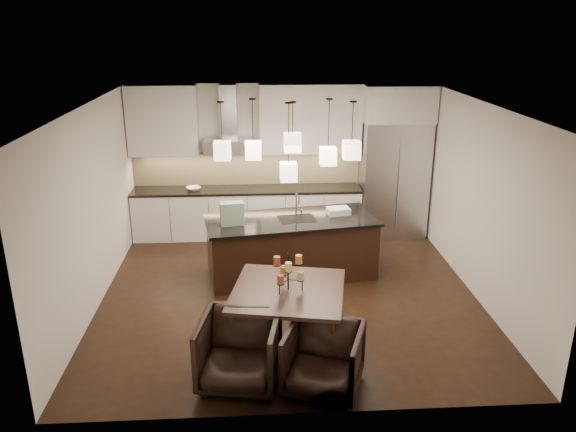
{
  "coord_description": "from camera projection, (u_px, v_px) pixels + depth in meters",
  "views": [
    {
      "loc": [
        -0.48,
        -7.57,
        3.89
      ],
      "look_at": [
        0.0,
        0.2,
        1.15
      ],
      "focal_mm": 35.0,
      "sensor_mm": 36.0,
      "label": 1
    }
  ],
  "objects": [
    {
      "name": "pendant_f",
      "position": [
        289.0,
        172.0,
        8.11
      ],
      "size": [
        0.24,
        0.24,
        0.26
      ],
      "primitive_type": "cube",
      "color": "#FFE7D0",
      "rests_on": "ceiling"
    },
    {
      "name": "backsplash",
      "position": [
        247.0,
        168.0,
        10.57
      ],
      "size": [
        4.21,
        0.02,
        0.63
      ],
      "primitive_type": "cube",
      "color": "#BCB485",
      "rests_on": "countertop"
    },
    {
      "name": "hood_canopy",
      "position": [
        229.0,
        146.0,
        10.16
      ],
      "size": [
        0.9,
        0.52,
        0.24
      ],
      "primitive_type": "cube",
      "color": "#B7B7BA",
      "rests_on": "wall_back"
    },
    {
      "name": "tote_bag",
      "position": [
        232.0,
        213.0,
        8.45
      ],
      "size": [
        0.37,
        0.24,
        0.35
      ],
      "primitive_type": "cube",
      "rotation": [
        0.0,
        0.0,
        0.16
      ],
      "color": "#1D542B",
      "rests_on": "island_top"
    },
    {
      "name": "candle_e",
      "position": [
        277.0,
        261.0,
        6.71
      ],
      "size": [
        0.09,
        0.09,
        0.11
      ],
      "primitive_type": "cylinder",
      "rotation": [
        0.0,
        0.0,
        -0.19
      ],
      "color": "#A84930",
      "rests_on": "candelabra"
    },
    {
      "name": "fridge_panel",
      "position": [
        398.0,
        103.0,
        9.98
      ],
      "size": [
        1.26,
        0.72,
        0.65
      ],
      "primitive_type": "cube",
      "color": "silver",
      "rests_on": "refrigerator"
    },
    {
      "name": "ceiling",
      "position": [
        289.0,
        104.0,
        7.51
      ],
      "size": [
        5.5,
        5.5,
        0.02
      ],
      "primitive_type": "cube",
      "color": "white",
      "rests_on": "wall_back"
    },
    {
      "name": "island_top",
      "position": [
        291.0,
        220.0,
        8.75
      ],
      "size": [
        2.8,
        1.52,
        0.04
      ],
      "primitive_type": "cube",
      "rotation": [
        0.0,
        0.0,
        0.16
      ],
      "color": "black",
      "rests_on": "island_body"
    },
    {
      "name": "faucet",
      "position": [
        296.0,
        204.0,
        8.79
      ],
      "size": [
        0.14,
        0.26,
        0.39
      ],
      "primitive_type": null,
      "rotation": [
        0.0,
        0.0,
        0.16
      ],
      "color": "silver",
      "rests_on": "island_top"
    },
    {
      "name": "hood_chimney",
      "position": [
        228.0,
        111.0,
        10.06
      ],
      "size": [
        0.3,
        0.28,
        0.96
      ],
      "primitive_type": "cube",
      "color": "#B7B7BA",
      "rests_on": "hood_canopy"
    },
    {
      "name": "pendant_a",
      "position": [
        222.0,
        151.0,
        8.07
      ],
      "size": [
        0.24,
        0.24,
        0.26
      ],
      "primitive_type": "cube",
      "color": "#FFE7D0",
      "rests_on": "ceiling"
    },
    {
      "name": "wall_front",
      "position": [
        307.0,
        294.0,
        5.38
      ],
      "size": [
        5.5,
        0.02,
        2.8
      ],
      "primitive_type": "cube",
      "color": "silver",
      "rests_on": "ground"
    },
    {
      "name": "upper_cab_right",
      "position": [
        310.0,
        119.0,
        10.17
      ],
      "size": [
        1.85,
        0.35,
        1.25
      ],
      "primitive_type": "cube",
      "color": "silver",
      "rests_on": "wall_back"
    },
    {
      "name": "wall_right",
      "position": [
        478.0,
        200.0,
        8.14
      ],
      "size": [
        0.02,
        5.5,
        2.8
      ],
      "primitive_type": "cube",
      "color": "silver",
      "rests_on": "ground"
    },
    {
      "name": "lower_cabinets",
      "position": [
        248.0,
        213.0,
        10.55
      ],
      "size": [
        4.21,
        0.62,
        0.88
      ],
      "primitive_type": "cube",
      "color": "silver",
      "rests_on": "floor"
    },
    {
      "name": "wall_back",
      "position": [
        280.0,
        159.0,
        10.58
      ],
      "size": [
        5.5,
        0.02,
        2.8
      ],
      "primitive_type": "cube",
      "color": "silver",
      "rests_on": "ground"
    },
    {
      "name": "candle_d",
      "position": [
        299.0,
        259.0,
        6.75
      ],
      "size": [
        0.09,
        0.09,
        0.11
      ],
      "primitive_type": "cylinder",
      "rotation": [
        0.0,
        0.0,
        -0.19
      ],
      "color": "orange",
      "rests_on": "candelabra"
    },
    {
      "name": "food_container",
      "position": [
        338.0,
        211.0,
        8.93
      ],
      "size": [
        0.38,
        0.3,
        0.1
      ],
      "primitive_type": "cube",
      "rotation": [
        0.0,
        0.0,
        0.16
      ],
      "color": "silver",
      "rests_on": "island_top"
    },
    {
      "name": "armchair_left",
      "position": [
        239.0,
        351.0,
        6.23
      ],
      "size": [
        1.0,
        1.02,
        0.81
      ],
      "primitive_type": "imported",
      "rotation": [
        0.0,
        0.0,
        -0.17
      ],
      "color": "black",
      "rests_on": "floor"
    },
    {
      "name": "candle_f",
      "position": [
        288.0,
        267.0,
        6.54
      ],
      "size": [
        0.09,
        0.09,
        0.11
      ],
      "primitive_type": "cylinder",
      "rotation": [
        0.0,
        0.0,
        -0.19
      ],
      "color": "beige",
      "rests_on": "candelabra"
    },
    {
      "name": "armchair_right",
      "position": [
        323.0,
        359.0,
        6.13
      ],
      "size": [
        1.03,
        1.05,
        0.75
      ],
      "primitive_type": "imported",
      "rotation": [
        0.0,
        0.0,
        -0.34
      ],
      "color": "black",
      "rests_on": "floor"
    },
    {
      "name": "refrigerator",
      "position": [
        393.0,
        179.0,
        10.45
      ],
      "size": [
        1.2,
        0.72,
        2.15
      ],
      "primitive_type": "cube",
      "color": "#B7B7BA",
      "rests_on": "floor"
    },
    {
      "name": "candelabra",
      "position": [
        288.0,
        272.0,
        6.72
      ],
      "size": [
        0.45,
        0.45,
        0.47
      ],
      "primitive_type": null,
      "rotation": [
        0.0,
        0.0,
        -0.19
      ],
      "color": "black",
      "rests_on": "dining_table"
    },
    {
      "name": "candle_c",
      "position": [
        281.0,
        279.0,
        6.62
      ],
      "size": [
        0.09,
        0.09,
        0.11
      ],
      "primitive_type": "cylinder",
      "rotation": [
        0.0,
        0.0,
        -0.19
      ],
      "color": "#A84930",
      "rests_on": "candelabra"
    },
    {
      "name": "fruit_bowl",
      "position": [
        194.0,
        189.0,
        10.28
      ],
      "size": [
        0.34,
        0.34,
        0.06
      ],
      "primitive_type": "imported",
      "rotation": [
        0.0,
        0.0,
        0.42
      ],
      "color": "silver",
      "rests_on": "countertop"
    },
    {
      "name": "candle_a",
      "position": [
        300.0,
        276.0,
        6.71
      ],
      "size": [
        0.09,
        0.09,
        0.11
      ],
      "primitive_type": "cylinder",
      "rotation": [
        0.0,
        0.0,
        -0.19
      ],
      "color": "beige",
      "rests_on": "candelabra"
    },
    {
      "name": "candle_b",
      "position": [
        283.0,
        270.0,
        6.86
      ],
      "size": [
        0.09,
        0.09,
        0.11
      ],
      "primitive_type": "cylinder",
      "rotation": [
        0.0,
        0.0,
        -0.19
      ],
      "color": "orange",
      "rests_on": "candelabra"
    },
    {
      "name": "pendant_b",
      "position": [
        253.0,
        150.0,
        8.4
      ],
      "size": [
        0.24,
        0.24,
        0.26
      ],
      "primitive_type": "cube",
      "color": "#FFE7D0",
      "rests_on": "ceiling"
    },
    {
      "name": "countertop",
      "position": [
        247.0,
        190.0,
        10.4
      ],
      "size": [
        4.21,
        0.66,
        0.04
      ],
      "primitive_type": "cube",
      "color": "black",
      "rests_on": "lower_cabinets"
    },
    {
      "name": "dining_table",
      "position": [
        288.0,
        318.0,
        6.93
      ],
      "size": [
        1.55,
        1.55,
        0.8
      ],
      "primitive_type": null,
      "rotation": [
        0.0,
        0.0,
        -0.19
      ],
      "color": "black",
      "rests_on": "floor"
    },
    {
      "name": "pendant_e",
      "position": [
        351.0,
        150.0,
        8.12
      ],
      "size": [
        0.24,
        0.24,
        0.26
      ],
      "primitive_type": "cube",
      "color": "#FFE7D0",
      "rests_on": "ceiling"
    },
    {
      "name": "upper_cab_left",
      "position": [
        163.0,
        120.0,
        10.02
      ],
      "size": [
        1.25,
        0.35,
        1.25
      ],
      "primitive_type": "cube",
      "color": "silver",
      "rests_on": "wall_back"
    },
    {
      "name": "island_body",
      "position": [
        291.0,
        248.0,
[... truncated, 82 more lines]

